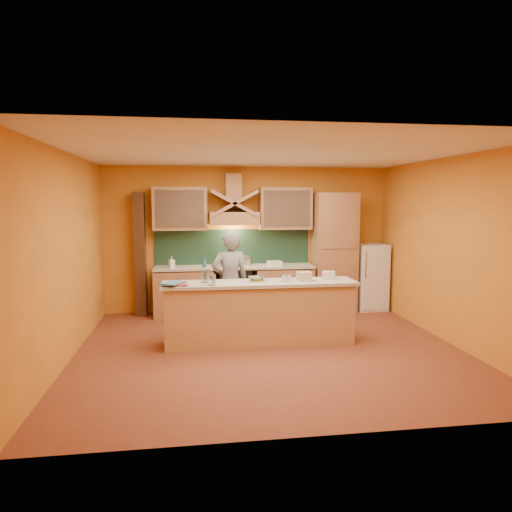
{
  "coord_description": "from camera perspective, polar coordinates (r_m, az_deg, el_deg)",
  "views": [
    {
      "loc": [
        -1.1,
        -6.32,
        2.13
      ],
      "look_at": [
        -0.07,
        0.9,
        1.26
      ],
      "focal_mm": 32.0,
      "sensor_mm": 36.0,
      "label": 1
    }
  ],
  "objects": [
    {
      "name": "base_cabinet_right",
      "position": [
        8.86,
        3.44,
        -4.27
      ],
      "size": [
        1.1,
        0.6,
        0.86
      ],
      "primitive_type": "cube",
      "color": "#AF7750",
      "rests_on": "floor"
    },
    {
      "name": "book_upper",
      "position": [
        6.65,
        -11.24,
        -3.29
      ],
      "size": [
        0.39,
        0.42,
        0.03
      ],
      "primitive_type": "imported",
      "rotation": [
        0.0,
        0.0,
        -0.56
      ],
      "color": "teal",
      "rests_on": "island_top"
    },
    {
      "name": "jar_small",
      "position": [
        6.54,
        -5.55,
        -2.98
      ],
      "size": [
        0.13,
        0.13,
        0.16
      ],
      "primitive_type": "cylinder",
      "rotation": [
        0.0,
        0.0,
        -0.14
      ],
      "color": "silver",
      "rests_on": "island_top"
    },
    {
      "name": "cloth",
      "position": [
        6.99,
        6.71,
        -2.94
      ],
      "size": [
        0.26,
        0.22,
        0.01
      ],
      "primitive_type": "cube",
      "rotation": [
        0.0,
        0.0,
        -0.25
      ],
      "color": "beige",
      "rests_on": "island_top"
    },
    {
      "name": "pot_large",
      "position": [
        8.55,
        -3.94,
        -0.91
      ],
      "size": [
        0.28,
        0.28,
        0.17
      ],
      "primitive_type": "cylinder",
      "rotation": [
        0.0,
        0.0,
        -0.29
      ],
      "color": "silver",
      "rests_on": "stove"
    },
    {
      "name": "counter_top",
      "position": [
        8.65,
        -2.72,
        -1.38
      ],
      "size": [
        3.0,
        0.62,
        0.04
      ],
      "primitive_type": "cube",
      "color": "beige",
      "rests_on": "base_cabinet_left"
    },
    {
      "name": "kitchen_scale",
      "position": [
        6.81,
        3.83,
        -2.78
      ],
      "size": [
        0.15,
        0.15,
        0.11
      ],
      "primitive_type": "cube",
      "rotation": [
        0.0,
        0.0,
        -0.18
      ],
      "color": "silver",
      "rests_on": "island_top"
    },
    {
      "name": "upper_cabinet_right",
      "position": [
        8.83,
        3.66,
        5.95
      ],
      "size": [
        1.0,
        0.35,
        0.8
      ],
      "primitive_type": "cube",
      "color": "#AF7750",
      "rests_on": "wall_back"
    },
    {
      "name": "base_cabinet_left",
      "position": [
        8.69,
        -8.97,
        -4.56
      ],
      "size": [
        1.1,
        0.6,
        0.86
      ],
      "primitive_type": "cube",
      "color": "#AF7750",
      "rests_on": "floor"
    },
    {
      "name": "bowl_back",
      "position": [
        8.71,
        2.53,
        -0.95
      ],
      "size": [
        0.3,
        0.3,
        0.07
      ],
      "primitive_type": "imported",
      "rotation": [
        0.0,
        0.0,
        0.32
      ],
      "color": "white",
      "rests_on": "counter_top"
    },
    {
      "name": "floor",
      "position": [
        6.76,
        1.7,
        -11.57
      ],
      "size": [
        5.5,
        5.0,
        0.01
      ],
      "primitive_type": "cube",
      "color": "brown",
      "rests_on": "ground"
    },
    {
      "name": "soap_bottle_a",
      "position": [
        8.58,
        -10.49,
        -0.71
      ],
      "size": [
        0.13,
        0.13,
        0.21
      ],
      "primitive_type": "imported",
      "rotation": [
        0.0,
        0.0,
        0.42
      ],
      "color": "white",
      "rests_on": "counter_top"
    },
    {
      "name": "island_body",
      "position": [
        6.91,
        0.46,
        -7.36
      ],
      "size": [
        2.8,
        0.55,
        0.88
      ],
      "primitive_type": "cube",
      "color": "tan",
      "rests_on": "floor"
    },
    {
      "name": "wall_left",
      "position": [
        6.57,
        -22.6,
        -0.1
      ],
      "size": [
        0.02,
        5.0,
        2.8
      ],
      "primitive_type": "cube",
      "color": "orange",
      "rests_on": "floor"
    },
    {
      "name": "fridge",
      "position": [
        9.33,
        14.05,
        -2.53
      ],
      "size": [
        0.58,
        0.6,
        1.3
      ],
      "primitive_type": "cube",
      "color": "white",
      "rests_on": "floor"
    },
    {
      "name": "mixing_bowl",
      "position": [
        6.9,
        0.08,
        -2.83
      ],
      "size": [
        0.3,
        0.3,
        0.06
      ],
      "primitive_type": "imported",
      "rotation": [
        0.0,
        0.0,
        0.25
      ],
      "color": "silver",
      "rests_on": "island_top"
    },
    {
      "name": "wall_front",
      "position": [
        4.04,
        7.83,
        -3.67
      ],
      "size": [
        5.5,
        0.02,
        2.8
      ],
      "primitive_type": "cube",
      "color": "orange",
      "rests_on": "floor"
    },
    {
      "name": "upper_cabinet_left",
      "position": [
        8.65,
        -9.49,
        5.85
      ],
      "size": [
        1.0,
        0.35,
        0.8
      ],
      "primitive_type": "cube",
      "color": "#AF7750",
      "rests_on": "wall_back"
    },
    {
      "name": "dish_rack",
      "position": [
        8.67,
        2.33,
        -0.93
      ],
      "size": [
        0.29,
        0.25,
        0.09
      ],
      "primitive_type": "cube",
      "rotation": [
        0.0,
        0.0,
        0.26
      ],
      "color": "white",
      "rests_on": "counter_top"
    },
    {
      "name": "wall_back",
      "position": [
        8.92,
        -1.0,
        2.11
      ],
      "size": [
        5.5,
        0.02,
        2.8
      ],
      "primitive_type": "cube",
      "color": "orange",
      "rests_on": "floor"
    },
    {
      "name": "person",
      "position": [
        7.39,
        -3.26,
        -3.27
      ],
      "size": [
        0.67,
        0.49,
        1.68
      ],
      "primitive_type": "imported",
      "rotation": [
        0.0,
        0.0,
        3.3
      ],
      "color": "gray",
      "rests_on": "floor"
    },
    {
      "name": "pot_small",
      "position": [
        8.71,
        -1.3,
        -0.8
      ],
      "size": [
        0.22,
        0.22,
        0.15
      ],
      "primitive_type": "cylinder",
      "rotation": [
        0.0,
        0.0,
        0.06
      ],
      "color": "silver",
      "rests_on": "stove"
    },
    {
      "name": "ceiling",
      "position": [
        6.45,
        1.79,
        12.76
      ],
      "size": [
        5.5,
        5.0,
        0.01
      ],
      "primitive_type": "cube",
      "color": "white",
      "rests_on": "wall_back"
    },
    {
      "name": "grocery_bag_a",
      "position": [
        6.9,
        6.01,
        -2.56
      ],
      "size": [
        0.21,
        0.17,
        0.14
      ],
      "primitive_type": "cube",
      "rotation": [
        0.0,
        0.0,
        -0.02
      ],
      "color": "beige",
      "rests_on": "island_top"
    },
    {
      "name": "backsplash",
      "position": [
        8.89,
        -2.91,
        1.11
      ],
      "size": [
        3.0,
        0.03,
        0.7
      ],
      "primitive_type": "cube",
      "color": "#173326",
      "rests_on": "wall_back"
    },
    {
      "name": "jar_large",
      "position": [
        6.77,
        -6.21,
        -2.55
      ],
      "size": [
        0.17,
        0.17,
        0.18
      ],
      "primitive_type": "cylinder",
      "rotation": [
        0.0,
        0.0,
        0.26
      ],
      "color": "silver",
      "rests_on": "island_top"
    },
    {
      "name": "stove",
      "position": [
        8.72,
        -2.71,
        -4.31
      ],
      "size": [
        0.6,
        0.58,
        0.9
      ],
      "primitive_type": "cube",
      "color": "black",
      "rests_on": "floor"
    },
    {
      "name": "island_top",
      "position": [
        6.8,
        0.47,
        -3.44
      ],
      "size": [
        2.9,
        0.62,
        0.05
      ],
      "primitive_type": "cube",
      "color": "beige",
      "rests_on": "island_body"
    },
    {
      "name": "book_lower",
      "position": [
        6.61,
        -10.39,
        -3.52
      ],
      "size": [
        0.24,
        0.31,
        0.03
      ],
      "primitive_type": "imported",
      "rotation": [
        0.0,
        0.0,
        0.1
      ],
      "color": "#C14945",
      "rests_on": "island_top"
    },
    {
      "name": "wall_right",
      "position": [
        7.44,
        23.11,
        0.62
      ],
      "size": [
        0.02,
        5.0,
        2.8
      ],
      "primitive_type": "cube",
      "color": "orange",
      "rests_on": "floor"
    },
    {
      "name": "trim_column_left",
      "position": [
        8.78,
        -14.28,
        0.18
      ],
      "size": [
        0.2,
        0.3,
        2.3
      ],
      "primitive_type": "cube",
      "color": "#472816",
      "rests_on": "floor"
    },
    {
      "name": "range_hood",
      "position": [
        8.61,
        -2.79,
        4.73
      ],
      "size": [
        0.92,
        0.5,
        0.24
      ],
      "primitive_type": "cube",
      "color": "#AF7750",
      "rests_on": "wall_back"
    },
    {
      "name": "hood_chimney",
      "position": [
        8.71,
        -2.87,
        8.57
      ],
      "size": [
        0.3,
        0.3,
        0.5
      ],
      "primitive_type": "cube",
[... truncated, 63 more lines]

